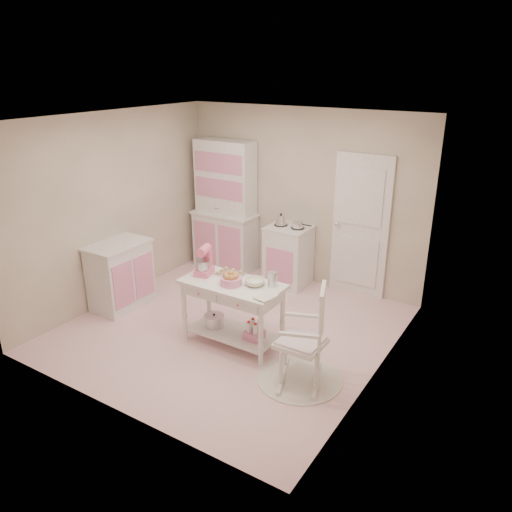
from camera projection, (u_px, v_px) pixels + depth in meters
The scene contains 14 objects.
room_shell at pixel (227, 203), 5.77m from camera, with size 3.84×3.84×2.62m.
door at pixel (361, 226), 7.00m from camera, with size 0.82×0.05×2.04m, color white.
hutch at pixel (225, 206), 7.92m from camera, with size 1.06×0.50×2.08m, color white.
stove at pixel (288, 256), 7.49m from camera, with size 0.62×0.57×0.92m, color white.
base_cabinet at pixel (121, 275), 6.80m from camera, with size 0.54×0.84×0.92m, color white.
lace_rug at pixel (299, 379), 5.34m from camera, with size 0.92×0.92×0.01m, color white.
rocking_chair at pixel (301, 334), 5.15m from camera, with size 0.48×0.72×1.10m, color white.
work_table at pixel (233, 313), 5.89m from camera, with size 1.20×0.60×0.80m, color white.
stand_mixer at pixel (204, 261), 5.91m from camera, with size 0.20×0.28×0.34m, color #EF658B.
cookie_tray at pixel (230, 274), 5.96m from camera, with size 0.34×0.24×0.02m, color silver.
bread_basket at pixel (231, 281), 5.68m from camera, with size 0.25×0.25×0.09m, color pink.
mixing_bowl at pixel (255, 282), 5.67m from camera, with size 0.24×0.24×0.07m, color silver.
metal_pitcher at pixel (272, 279), 5.63m from camera, with size 0.10×0.10×0.17m, color silver.
recipe_book at pixel (260, 295), 5.43m from camera, with size 0.18×0.24×0.02m, color silver.
Camera 1 is at (3.26, -4.56, 3.17)m, focal length 35.00 mm.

